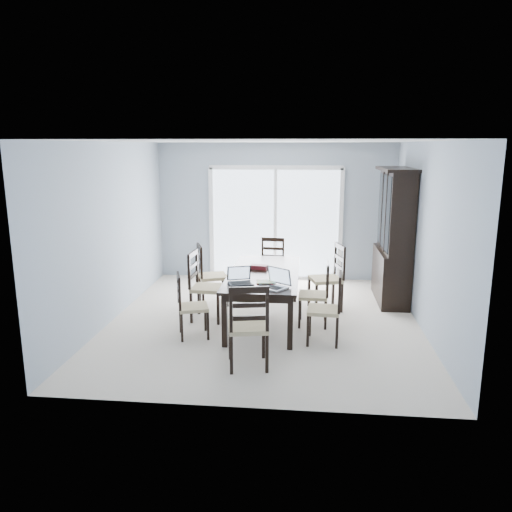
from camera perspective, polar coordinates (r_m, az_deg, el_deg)
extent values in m
plane|color=beige|center=(7.45, 0.91, -7.46)|extent=(5.00, 5.00, 0.00)
plane|color=white|center=(7.00, 0.98, 12.98)|extent=(5.00, 5.00, 0.00)
cube|color=#93A1B0|center=(9.57, 2.24, 5.05)|extent=(4.50, 0.02, 2.60)
cube|color=#93A1B0|center=(7.63, -16.15, 2.65)|extent=(0.02, 5.00, 2.60)
cube|color=#93A1B0|center=(7.27, 18.91, 1.99)|extent=(0.02, 5.00, 2.60)
cube|color=gray|center=(10.80, 2.52, -1.37)|extent=(4.50, 2.00, 0.10)
cube|color=#99999E|center=(11.66, 2.84, 2.67)|extent=(4.50, 0.06, 1.10)
cube|color=black|center=(7.23, 0.93, -2.01)|extent=(1.00, 2.20, 0.04)
cube|color=black|center=(7.24, 0.93, -2.47)|extent=(0.88, 2.08, 0.10)
cube|color=black|center=(6.44, -3.62, -7.45)|extent=(0.07, 0.07, 0.69)
cube|color=black|center=(6.37, 3.93, -7.72)|extent=(0.07, 0.07, 0.69)
cube|color=black|center=(8.33, -1.37, -2.78)|extent=(0.07, 0.07, 0.69)
cube|color=black|center=(8.27, 4.42, -2.93)|extent=(0.07, 0.07, 0.69)
cube|color=black|center=(8.61, 15.13, -2.17)|extent=(0.45, 1.30, 0.85)
cube|color=black|center=(8.41, 15.75, 4.93)|extent=(0.38, 1.30, 1.30)
cube|color=black|center=(8.35, 15.82, 9.53)|extent=(0.50, 1.38, 0.05)
cube|color=black|center=(7.97, 14.86, 4.58)|extent=(0.02, 0.36, 1.18)
cube|color=black|center=(8.38, 14.43, 4.98)|extent=(0.02, 0.36, 1.18)
cube|color=black|center=(8.79, 14.04, 5.34)|extent=(0.02, 0.36, 1.18)
cube|color=silver|center=(9.59, 2.22, 3.56)|extent=(2.40, 0.02, 2.10)
cube|color=white|center=(9.46, 2.27, 10.07)|extent=(2.52, 0.05, 0.08)
cube|color=white|center=(9.57, 2.21, 3.54)|extent=(0.06, 0.05, 2.10)
cube|color=white|center=(9.79, 2.16, -2.40)|extent=(2.52, 0.05, 0.05)
cube|color=black|center=(7.03, -8.64, -7.16)|extent=(0.04, 0.04, 0.39)
cube|color=black|center=(6.70, -8.47, -8.14)|extent=(0.04, 0.04, 0.39)
cube|color=black|center=(7.05, -5.82, -7.01)|extent=(0.04, 0.04, 0.39)
cube|color=black|center=(6.73, -5.51, -7.97)|extent=(0.04, 0.04, 0.39)
cube|color=tan|center=(6.80, -7.16, -5.84)|extent=(0.48, 0.48, 0.05)
cube|color=black|center=(7.73, -6.56, -5.00)|extent=(0.04, 0.04, 0.46)
cube|color=black|center=(7.36, -7.41, -5.92)|extent=(0.04, 0.04, 0.46)
cube|color=black|center=(7.63, -3.63, -5.17)|extent=(0.04, 0.04, 0.46)
cube|color=black|center=(7.26, -4.35, -6.12)|extent=(0.04, 0.04, 0.46)
cube|color=tan|center=(7.42, -5.53, -3.67)|extent=(0.47, 0.47, 0.05)
cube|color=black|center=(8.35, -6.45, -3.71)|extent=(0.05, 0.05, 0.44)
cube|color=black|center=(7.98, -6.07, -4.48)|extent=(0.05, 0.05, 0.44)
cube|color=black|center=(8.41, -3.80, -3.54)|extent=(0.05, 0.05, 0.44)
cube|color=black|center=(8.04, -3.30, -4.29)|extent=(0.05, 0.05, 0.44)
cube|color=tan|center=(8.12, -4.94, -2.33)|extent=(0.55, 0.55, 0.05)
cube|color=black|center=(6.51, 9.23, -8.68)|extent=(0.04, 0.04, 0.42)
cube|color=black|center=(6.85, 9.29, -7.57)|extent=(0.04, 0.04, 0.42)
cube|color=black|center=(6.52, 5.94, -8.54)|extent=(0.04, 0.04, 0.42)
cube|color=black|center=(6.86, 6.18, -7.44)|extent=(0.04, 0.04, 0.42)
cube|color=tan|center=(6.60, 7.72, -6.15)|extent=(0.44, 0.44, 0.05)
cube|color=black|center=(7.13, 7.96, -6.75)|extent=(0.03, 0.03, 0.41)
cube|color=black|center=(7.47, 7.93, -5.82)|extent=(0.03, 0.03, 0.41)
cube|color=black|center=(7.13, 4.99, -6.66)|extent=(0.03, 0.03, 0.41)
cube|color=black|center=(7.47, 5.11, -5.74)|extent=(0.03, 0.03, 0.41)
cube|color=tan|center=(7.23, 6.54, -4.50)|extent=(0.41, 0.41, 0.05)
cube|color=black|center=(7.86, 9.76, -4.77)|extent=(0.05, 0.05, 0.46)
cube|color=black|center=(8.23, 8.80, -3.94)|extent=(0.05, 0.05, 0.46)
cube|color=black|center=(7.74, 6.90, -4.96)|extent=(0.05, 0.05, 0.46)
cube|color=black|center=(8.11, 6.06, -4.11)|extent=(0.05, 0.05, 0.46)
cube|color=tan|center=(7.91, 7.94, -2.65)|extent=(0.56, 0.56, 0.05)
cube|color=black|center=(5.75, -2.84, -11.25)|extent=(0.04, 0.04, 0.46)
cube|color=black|center=(5.77, 1.26, -11.13)|extent=(0.04, 0.04, 0.46)
cube|color=black|center=(6.12, -2.97, -9.73)|extent=(0.04, 0.04, 0.46)
cube|color=black|center=(6.14, 0.85, -9.62)|extent=(0.04, 0.04, 0.46)
cube|color=tan|center=(5.85, -0.93, -8.10)|extent=(0.52, 0.52, 0.05)
cube|color=black|center=(8.93, 3.09, -2.63)|extent=(0.04, 0.04, 0.42)
cube|color=black|center=(8.99, 0.73, -2.51)|extent=(0.04, 0.04, 0.42)
cube|color=black|center=(8.57, 2.71, -3.28)|extent=(0.04, 0.04, 0.42)
cube|color=black|center=(8.64, 0.26, -3.14)|extent=(0.04, 0.04, 0.42)
cube|color=tan|center=(8.72, 1.71, -1.39)|extent=(0.45, 0.45, 0.05)
cube|color=black|center=(6.61, -1.75, -3.15)|extent=(0.37, 0.31, 0.02)
cube|color=silver|center=(6.58, -1.75, -2.22)|extent=(0.28, 0.12, 0.17)
cube|color=#B7B7B9|center=(6.43, 1.82, -3.60)|extent=(0.45, 0.42, 0.02)
cube|color=silver|center=(6.39, 1.83, -2.50)|extent=(0.29, 0.22, 0.20)
cube|color=maroon|center=(6.60, 1.07, -3.12)|extent=(0.22, 0.17, 0.03)
cube|color=gold|center=(6.60, 1.15, -2.95)|extent=(0.26, 0.22, 0.01)
cube|color=black|center=(6.30, -0.61, -3.98)|extent=(0.11, 0.08, 0.01)
cube|color=#52101C|center=(7.39, 0.38, -1.28)|extent=(0.26, 0.16, 0.06)
cube|color=maroon|center=(10.72, -2.35, 1.12)|extent=(1.88, 1.71, 0.85)
cube|color=gray|center=(10.64, -2.37, 3.52)|extent=(1.93, 1.76, 0.06)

